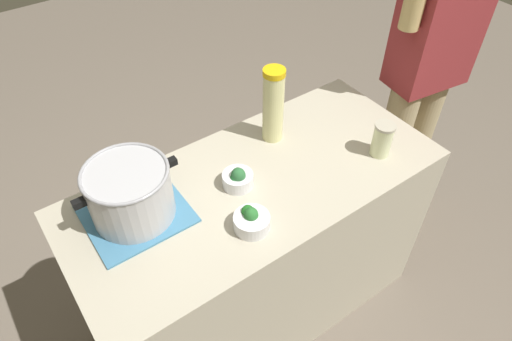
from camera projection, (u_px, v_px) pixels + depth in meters
ground_plane at (256, 302)px, 2.23m from camera, size 8.00×8.00×0.00m
counter_slab at (256, 251)px, 1.93m from camera, size 1.39×0.62×0.85m
dish_cloth at (136, 213)px, 1.52m from camera, size 0.33×0.31×0.01m
cooking_pot at (130, 192)px, 1.45m from camera, size 0.34×0.28×0.19m
lemonade_pitcher at (273, 105)px, 1.70m from camera, size 0.08×0.08×0.31m
mason_jar at (382, 139)px, 1.69m from camera, size 0.08×0.08×0.14m
broccoli_bowl_front at (238, 178)px, 1.60m from camera, size 0.11×0.11×0.08m
broccoli_bowl_center at (251, 220)px, 1.46m from camera, size 0.12×0.12×0.08m
person_cook at (427, 68)px, 2.01m from camera, size 0.50×0.25×1.69m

